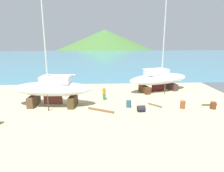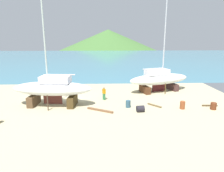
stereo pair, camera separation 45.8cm
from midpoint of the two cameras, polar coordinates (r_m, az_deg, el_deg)
ground_plane at (r=24.28m, az=-13.55°, el=-4.97°), size 43.13×43.13×0.00m
sea_water at (r=71.79m, az=-6.03°, el=7.70°), size 172.51×77.22×0.01m
headland_hill at (r=151.59m, az=-1.00°, el=11.02°), size 116.99×116.99×24.46m
sailboat_mid_port at (r=23.48m, az=-15.88°, el=-0.61°), size 9.12×3.73×14.65m
sailboat_large_starboard at (r=29.32m, az=13.59°, el=2.00°), size 9.53×5.50×13.98m
worker at (r=24.90m, az=-1.74°, el=-2.09°), size 0.44×0.50×1.61m
barrel_rust_mid at (r=23.35m, az=19.76°, el=-5.08°), size 0.73×0.73×0.84m
barrel_by_slipway at (r=21.43m, az=8.60°, el=-6.35°), size 0.85×0.75×0.67m
barrel_tipped_left at (r=22.53m, az=5.13°, el=-5.04°), size 0.77×0.77×0.79m
barrel_rust_near at (r=24.51m, az=27.12°, el=-5.05°), size 0.85×0.85×0.75m
timber_plank_near at (r=23.48m, az=12.40°, el=-5.37°), size 1.33×1.46×0.15m
timber_long_fore at (r=25.47m, az=26.25°, el=-4.95°), size 1.69×0.23×0.18m
timber_short_skew at (r=21.51m, az=-2.78°, el=-6.80°), size 2.79×1.69×0.19m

